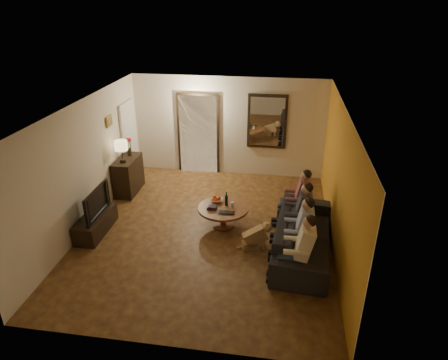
# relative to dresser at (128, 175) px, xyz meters

# --- Properties ---
(floor) EXTENTS (5.00, 6.00, 0.01)m
(floor) POSITION_rel_dresser_xyz_m (2.25, -1.50, -0.43)
(floor) COLOR #3E1D10
(floor) RESTS_ON ground
(ceiling) EXTENTS (5.00, 6.00, 0.01)m
(ceiling) POSITION_rel_dresser_xyz_m (2.25, -1.50, 2.17)
(ceiling) COLOR white
(ceiling) RESTS_ON back_wall
(back_wall) EXTENTS (5.00, 0.02, 2.60)m
(back_wall) POSITION_rel_dresser_xyz_m (2.25, 1.50, 0.87)
(back_wall) COLOR beige
(back_wall) RESTS_ON floor
(front_wall) EXTENTS (5.00, 0.02, 2.60)m
(front_wall) POSITION_rel_dresser_xyz_m (2.25, -4.50, 0.87)
(front_wall) COLOR beige
(front_wall) RESTS_ON floor
(left_wall) EXTENTS (0.02, 6.00, 2.60)m
(left_wall) POSITION_rel_dresser_xyz_m (-0.25, -1.50, 0.87)
(left_wall) COLOR beige
(left_wall) RESTS_ON floor
(right_wall) EXTENTS (0.02, 6.00, 2.60)m
(right_wall) POSITION_rel_dresser_xyz_m (4.75, -1.50, 0.87)
(right_wall) COLOR beige
(right_wall) RESTS_ON floor
(orange_accent) EXTENTS (0.01, 6.00, 2.60)m
(orange_accent) POSITION_rel_dresser_xyz_m (4.74, -1.50, 0.87)
(orange_accent) COLOR orange
(orange_accent) RESTS_ON right_wall
(kitchen_doorway) EXTENTS (1.00, 0.06, 2.10)m
(kitchen_doorway) POSITION_rel_dresser_xyz_m (1.45, 1.48, 0.62)
(kitchen_doorway) COLOR #FFE0A5
(kitchen_doorway) RESTS_ON floor
(door_trim) EXTENTS (1.12, 0.04, 2.22)m
(door_trim) POSITION_rel_dresser_xyz_m (1.45, 1.47, 0.62)
(door_trim) COLOR black
(door_trim) RESTS_ON floor
(fridge_glimpse) EXTENTS (0.45, 0.03, 1.70)m
(fridge_glimpse) POSITION_rel_dresser_xyz_m (1.70, 1.48, 0.47)
(fridge_glimpse) COLOR silver
(fridge_glimpse) RESTS_ON floor
(mirror_frame) EXTENTS (1.00, 0.05, 1.40)m
(mirror_frame) POSITION_rel_dresser_xyz_m (3.25, 1.46, 1.07)
(mirror_frame) COLOR black
(mirror_frame) RESTS_ON back_wall
(mirror_glass) EXTENTS (0.86, 0.02, 1.26)m
(mirror_glass) POSITION_rel_dresser_xyz_m (3.25, 1.43, 1.07)
(mirror_glass) COLOR white
(mirror_glass) RESTS_ON back_wall
(white_door) EXTENTS (0.06, 0.85, 2.04)m
(white_door) POSITION_rel_dresser_xyz_m (-0.21, 0.80, 0.59)
(white_door) COLOR white
(white_door) RESTS_ON floor
(framed_art) EXTENTS (0.03, 0.28, 0.24)m
(framed_art) POSITION_rel_dresser_xyz_m (-0.22, -0.20, 1.42)
(framed_art) COLOR #B28C33
(framed_art) RESTS_ON left_wall
(art_canvas) EXTENTS (0.01, 0.22, 0.18)m
(art_canvas) POSITION_rel_dresser_xyz_m (-0.21, -0.20, 1.42)
(art_canvas) COLOR brown
(art_canvas) RESTS_ON left_wall
(dresser) EXTENTS (0.45, 0.97, 0.87)m
(dresser) POSITION_rel_dresser_xyz_m (0.00, 0.00, 0.00)
(dresser) COLOR black
(dresser) RESTS_ON floor
(table_lamp) EXTENTS (0.30, 0.30, 0.54)m
(table_lamp) POSITION_rel_dresser_xyz_m (0.00, -0.22, 0.70)
(table_lamp) COLOR beige
(table_lamp) RESTS_ON dresser
(flower_vase) EXTENTS (0.14, 0.14, 0.44)m
(flower_vase) POSITION_rel_dresser_xyz_m (0.00, 0.22, 0.65)
(flower_vase) COLOR red
(flower_vase) RESTS_ON dresser
(tv_stand) EXTENTS (0.45, 1.20, 0.40)m
(tv_stand) POSITION_rel_dresser_xyz_m (0.00, -1.88, -0.23)
(tv_stand) COLOR black
(tv_stand) RESTS_ON floor
(tv) EXTENTS (1.02, 0.13, 0.59)m
(tv) POSITION_rel_dresser_xyz_m (0.00, -1.88, 0.26)
(tv) COLOR black
(tv) RESTS_ON tv_stand
(sofa) EXTENTS (2.57, 1.20, 0.73)m
(sofa) POSITION_rel_dresser_xyz_m (4.17, -1.92, -0.07)
(sofa) COLOR black
(sofa) RESTS_ON floor
(person_a) EXTENTS (0.60, 0.40, 1.20)m
(person_a) POSITION_rel_dresser_xyz_m (4.07, -2.82, 0.17)
(person_a) COLOR tan
(person_a) RESTS_ON sofa
(person_b) EXTENTS (0.60, 0.40, 1.20)m
(person_b) POSITION_rel_dresser_xyz_m (4.07, -2.22, 0.17)
(person_b) COLOR tan
(person_b) RESTS_ON sofa
(person_c) EXTENTS (0.60, 0.40, 1.20)m
(person_c) POSITION_rel_dresser_xyz_m (4.07, -1.62, 0.17)
(person_c) COLOR tan
(person_c) RESTS_ON sofa
(person_d) EXTENTS (0.60, 0.40, 1.20)m
(person_d) POSITION_rel_dresser_xyz_m (4.07, -1.02, 0.17)
(person_d) COLOR tan
(person_d) RESTS_ON sofa
(dog) EXTENTS (0.61, 0.41, 0.56)m
(dog) POSITION_rel_dresser_xyz_m (3.27, -1.95, -0.15)
(dog) COLOR #AF8050
(dog) RESTS_ON floor
(coffee_table) EXTENTS (1.20, 1.20, 0.45)m
(coffee_table) POSITION_rel_dresser_xyz_m (2.54, -1.25, -0.21)
(coffee_table) COLOR brown
(coffee_table) RESTS_ON floor
(bowl) EXTENTS (0.26, 0.26, 0.06)m
(bowl) POSITION_rel_dresser_xyz_m (2.36, -1.03, 0.05)
(bowl) COLOR white
(bowl) RESTS_ON coffee_table
(oranges) EXTENTS (0.20, 0.20, 0.08)m
(oranges) POSITION_rel_dresser_xyz_m (2.36, -1.03, 0.12)
(oranges) COLOR #DA4912
(oranges) RESTS_ON bowl
(wine_bottle) EXTENTS (0.07, 0.07, 0.31)m
(wine_bottle) POSITION_rel_dresser_xyz_m (2.59, -1.15, 0.17)
(wine_bottle) COLOR black
(wine_bottle) RESTS_ON coffee_table
(wine_glass) EXTENTS (0.06, 0.06, 0.10)m
(wine_glass) POSITION_rel_dresser_xyz_m (2.72, -1.20, 0.07)
(wine_glass) COLOR silver
(wine_glass) RESTS_ON coffee_table
(book_stack) EXTENTS (0.20, 0.15, 0.07)m
(book_stack) POSITION_rel_dresser_xyz_m (2.32, -1.35, 0.05)
(book_stack) COLOR black
(book_stack) RESTS_ON coffee_table
(laptop) EXTENTS (0.33, 0.22, 0.03)m
(laptop) POSITION_rel_dresser_xyz_m (2.64, -1.53, 0.03)
(laptop) COLOR black
(laptop) RESTS_ON coffee_table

